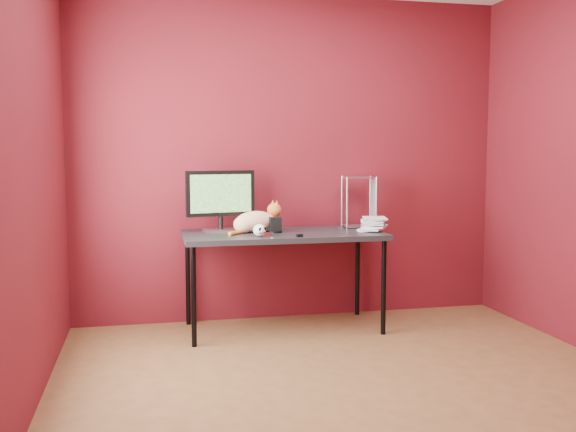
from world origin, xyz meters
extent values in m
cube|color=brown|center=(0.00, 0.00, 0.00)|extent=(3.50, 3.50, 0.01)
cube|color=#550F18|center=(0.00, 1.75, 1.30)|extent=(3.50, 0.02, 2.60)
cube|color=#550F18|center=(0.00, -1.75, 1.30)|extent=(3.50, 0.02, 2.60)
cube|color=#550F18|center=(-1.75, 0.00, 1.30)|extent=(0.02, 3.50, 2.60)
cube|color=black|center=(-0.15, 1.37, 0.73)|extent=(1.50, 0.70, 0.04)
cylinder|color=black|center=(-0.85, 1.07, 0.35)|extent=(0.04, 0.04, 0.71)
cylinder|color=black|center=(0.55, 1.07, 0.35)|extent=(0.04, 0.04, 0.71)
cylinder|color=black|center=(-0.85, 1.67, 0.35)|extent=(0.04, 0.04, 0.71)
cylinder|color=black|center=(0.55, 1.67, 0.35)|extent=(0.04, 0.04, 0.71)
cube|color=#AEADB2|center=(-0.60, 1.52, 0.76)|extent=(0.28, 0.22, 0.02)
cylinder|color=black|center=(-0.60, 1.52, 0.82)|extent=(0.03, 0.03, 0.11)
cube|color=black|center=(-0.60, 1.52, 1.04)|extent=(0.53, 0.13, 0.35)
cube|color=#184E14|center=(-0.60, 1.52, 1.04)|extent=(0.47, 0.10, 0.29)
ellipsoid|color=orange|center=(-0.35, 1.44, 0.83)|extent=(0.38, 0.29, 0.16)
ellipsoid|color=orange|center=(-0.44, 1.40, 0.82)|extent=(0.20, 0.20, 0.13)
sphere|color=white|center=(-0.26, 1.47, 0.81)|extent=(0.11, 0.11, 0.11)
sphere|color=#C46B26|center=(-0.19, 1.50, 0.91)|extent=(0.11, 0.11, 0.11)
cone|color=#C46B26|center=(-0.18, 1.47, 0.97)|extent=(0.04, 0.04, 0.05)
cone|color=#C46B26|center=(-0.20, 1.53, 0.97)|extent=(0.04, 0.04, 0.05)
cylinder|color=red|center=(-0.21, 1.49, 0.87)|extent=(0.08, 0.08, 0.01)
cylinder|color=#C46B26|center=(-0.51, 1.32, 0.77)|extent=(0.15, 0.15, 0.03)
ellipsoid|color=white|center=(-0.37, 1.17, 0.80)|extent=(0.09, 0.09, 0.09)
ellipsoid|color=black|center=(-0.38, 1.13, 0.81)|extent=(0.02, 0.01, 0.03)
ellipsoid|color=black|center=(-0.35, 1.13, 0.81)|extent=(0.02, 0.01, 0.03)
cube|color=black|center=(-0.37, 1.12, 0.78)|extent=(0.05, 0.02, 0.00)
cylinder|color=black|center=(-0.21, 1.36, 0.76)|extent=(0.10, 0.10, 0.01)
cube|color=black|center=(-0.21, 1.36, 0.82)|extent=(0.09, 0.08, 0.10)
imported|color=beige|center=(0.48, 1.37, 0.87)|extent=(0.28, 0.29, 0.23)
imported|color=beige|center=(0.48, 1.37, 1.10)|extent=(0.27, 0.29, 0.23)
imported|color=beige|center=(0.48, 1.37, 1.33)|extent=(0.25, 0.28, 0.23)
imported|color=beige|center=(0.48, 1.37, 1.56)|extent=(0.24, 0.28, 0.23)
imported|color=beige|center=(0.48, 1.37, 1.79)|extent=(0.22, 0.26, 0.23)
cylinder|color=#AEADB2|center=(0.40, 1.47, 0.96)|extent=(0.01, 0.01, 0.41)
cylinder|color=#AEADB2|center=(0.64, 1.47, 0.96)|extent=(0.01, 0.01, 0.41)
cylinder|color=#AEADB2|center=(0.40, 1.67, 0.96)|extent=(0.01, 0.01, 0.41)
cylinder|color=#AEADB2|center=(0.64, 1.67, 0.96)|extent=(0.01, 0.01, 0.41)
cube|color=#AEADB2|center=(0.52, 1.57, 0.76)|extent=(0.25, 0.22, 0.01)
cube|color=#AEADB2|center=(0.52, 1.57, 1.15)|extent=(0.25, 0.22, 0.01)
cube|color=maroon|center=(-0.31, 1.24, 0.76)|extent=(0.09, 0.05, 0.02)
cube|color=black|center=(-0.09, 1.08, 0.76)|extent=(0.05, 0.03, 0.02)
cylinder|color=#AEADB2|center=(-0.29, 1.08, 0.75)|extent=(0.04, 0.04, 0.00)
camera|label=1|loc=(-1.16, -3.34, 1.35)|focal=40.00mm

